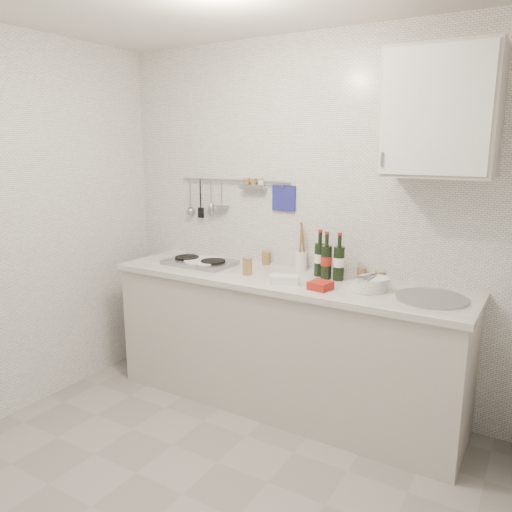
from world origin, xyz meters
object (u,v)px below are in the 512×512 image
at_px(wall_cabinet, 441,113).
at_px(utensil_crock, 301,259).
at_px(plate_stack_hob, 203,262).
at_px(plate_stack_sink, 370,284).
at_px(wine_bottles, 328,255).

distance_m(wall_cabinet, utensil_crock, 1.31).
relative_size(plate_stack_hob, plate_stack_sink, 1.32).
relative_size(wall_cabinet, wine_bottles, 2.26).
height_order(wall_cabinet, utensil_crock, wall_cabinet).
bearing_deg(wine_bottles, plate_stack_sink, -21.30).
relative_size(plate_stack_sink, wine_bottles, 0.76).
xyz_separation_m(wall_cabinet, utensil_crock, (-0.89, 0.12, -0.95)).
bearing_deg(plate_stack_sink, plate_stack_hob, -179.97).
relative_size(plate_stack_sink, utensil_crock, 0.69).
xyz_separation_m(plate_stack_hob, utensil_crock, (0.68, 0.24, 0.06)).
bearing_deg(wine_bottles, plate_stack_hob, -172.02).
bearing_deg(wall_cabinet, utensil_crock, 172.61).
height_order(plate_stack_hob, utensil_crock, utensil_crock).
xyz_separation_m(wall_cabinet, plate_stack_sink, (-0.31, -0.12, -0.99)).
xyz_separation_m(plate_stack_sink, utensil_crock, (-0.58, 0.24, 0.04)).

